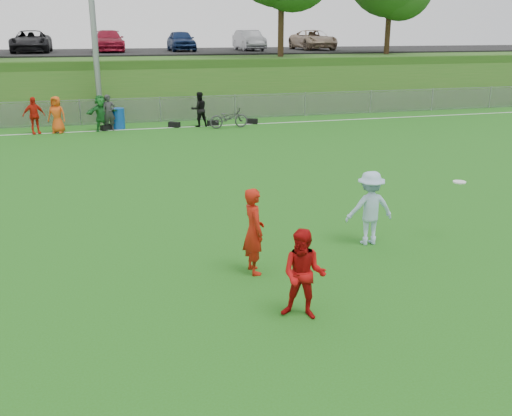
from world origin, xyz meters
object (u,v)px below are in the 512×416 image
object	(u,v)px
player_red_center	(304,275)
player_blue	(370,208)
frisbee	(459,182)
recycling_bin	(118,118)
bicycle	(229,118)
player_red_left	(254,231)

from	to	relation	value
player_red_center	player_blue	world-z (taller)	player_blue
frisbee	recycling_bin	distance (m)	18.97
player_blue	bicycle	xyz separation A→B (m)	(0.50, 16.17, -0.34)
player_red_center	frisbee	world-z (taller)	player_red_center
frisbee	recycling_bin	size ratio (longest dim) A/B	0.29
player_blue	recycling_bin	bearing A→B (deg)	-70.65
player_blue	frisbee	size ratio (longest dim) A/B	5.79
frisbee	bicycle	distance (m)	16.57
frisbee	player_red_center	bearing A→B (deg)	-151.17
player_red_left	frisbee	size ratio (longest dim) A/B	6.01
bicycle	frisbee	bearing A→B (deg)	-178.17
player_red_left	player_red_center	world-z (taller)	player_red_left
player_red_left	recycling_bin	distance (m)	18.33
frisbee	bicycle	size ratio (longest dim) A/B	0.15
player_red_center	frisbee	bearing A→B (deg)	59.14
player_red_left	player_blue	xyz separation A→B (m)	(2.93, 0.84, -0.03)
player_red_center	player_blue	xyz separation A→B (m)	(2.63, 2.87, 0.06)
player_red_left	bicycle	size ratio (longest dim) A/B	0.92
player_red_left	player_red_center	size ratio (longest dim) A/B	1.12
player_red_center	bicycle	world-z (taller)	player_red_center
player_red_center	player_blue	size ratio (longest dim) A/B	0.93
frisbee	recycling_bin	bearing A→B (deg)	110.91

